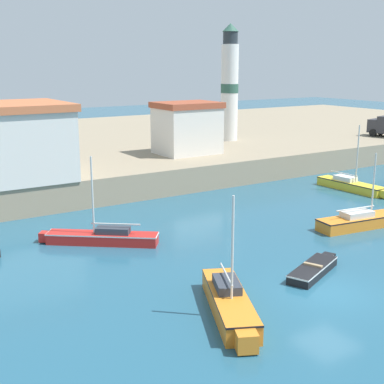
{
  "coord_description": "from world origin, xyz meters",
  "views": [
    {
      "loc": [
        -16.71,
        -15.07,
        9.77
      ],
      "look_at": [
        0.54,
        12.02,
        2.0
      ],
      "focal_mm": 50.0,
      "sensor_mm": 36.0,
      "label": 1
    }
  ],
  "objects_px": {
    "sailboat_yellow_4": "(351,185)",
    "dinghy_black_8": "(314,269)",
    "lighthouse": "(230,85)",
    "harbor_shed_near_wharf": "(7,141)",
    "sailboat_orange_2": "(230,302)",
    "sailboat_red_6": "(102,237)",
    "sailboat_orange_0": "(366,220)",
    "harbor_shed_mid_row": "(187,128)"
  },
  "relations": [
    {
      "from": "sailboat_orange_0",
      "to": "sailboat_yellow_4",
      "type": "distance_m",
      "value": 9.82
    },
    {
      "from": "sailboat_orange_0",
      "to": "lighthouse",
      "type": "distance_m",
      "value": 25.59
    },
    {
      "from": "dinghy_black_8",
      "to": "harbor_shed_mid_row",
      "type": "relative_size",
      "value": 0.78
    },
    {
      "from": "sailboat_red_6",
      "to": "lighthouse",
      "type": "xyz_separation_m",
      "value": [
        21.81,
        17.84,
        7.2
      ]
    },
    {
      "from": "sailboat_yellow_4",
      "to": "sailboat_orange_0",
      "type": "bearing_deg",
      "value": -133.77
    },
    {
      "from": "sailboat_orange_2",
      "to": "sailboat_red_6",
      "type": "xyz_separation_m",
      "value": [
        -0.91,
        10.69,
        -0.09
      ]
    },
    {
      "from": "lighthouse",
      "to": "dinghy_black_8",
      "type": "bearing_deg",
      "value": -118.85
    },
    {
      "from": "lighthouse",
      "to": "harbor_shed_near_wharf",
      "type": "height_order",
      "value": "lighthouse"
    },
    {
      "from": "lighthouse",
      "to": "sailboat_yellow_4",
      "type": "bearing_deg",
      "value": -90.42
    },
    {
      "from": "lighthouse",
      "to": "harbor_shed_near_wharf",
      "type": "xyz_separation_m",
      "value": [
        -24.0,
        -7.34,
        -2.98
      ]
    },
    {
      "from": "sailboat_orange_0",
      "to": "harbor_shed_near_wharf",
      "type": "distance_m",
      "value": 23.93
    },
    {
      "from": "sailboat_orange_2",
      "to": "dinghy_black_8",
      "type": "bearing_deg",
      "value": 11.76
    },
    {
      "from": "sailboat_yellow_4",
      "to": "harbor_shed_near_wharf",
      "type": "distance_m",
      "value": 25.91
    },
    {
      "from": "sailboat_orange_2",
      "to": "harbor_shed_near_wharf",
      "type": "height_order",
      "value": "harbor_shed_near_wharf"
    },
    {
      "from": "sailboat_yellow_4",
      "to": "sailboat_red_6",
      "type": "distance_m",
      "value": 21.73
    },
    {
      "from": "sailboat_orange_2",
      "to": "sailboat_yellow_4",
      "type": "xyz_separation_m",
      "value": [
        20.78,
        12.06,
        -0.07
      ]
    },
    {
      "from": "lighthouse",
      "to": "harbor_shed_near_wharf",
      "type": "distance_m",
      "value": 25.27
    },
    {
      "from": "sailboat_orange_0",
      "to": "sailboat_red_6",
      "type": "bearing_deg",
      "value": 158.97
    },
    {
      "from": "sailboat_red_6",
      "to": "dinghy_black_8",
      "type": "height_order",
      "value": "sailboat_red_6"
    },
    {
      "from": "harbor_shed_mid_row",
      "to": "sailboat_orange_0",
      "type": "bearing_deg",
      "value": -86.72
    },
    {
      "from": "sailboat_orange_0",
      "to": "sailboat_orange_2",
      "type": "distance_m",
      "value": 14.84
    },
    {
      "from": "sailboat_orange_0",
      "to": "harbor_shed_mid_row",
      "type": "height_order",
      "value": "harbor_shed_mid_row"
    },
    {
      "from": "sailboat_orange_0",
      "to": "dinghy_black_8",
      "type": "height_order",
      "value": "sailboat_orange_0"
    },
    {
      "from": "harbor_shed_near_wharf",
      "to": "harbor_shed_mid_row",
      "type": "bearing_deg",
      "value": 9.46
    },
    {
      "from": "sailboat_orange_2",
      "to": "sailboat_yellow_4",
      "type": "height_order",
      "value": "sailboat_yellow_4"
    },
    {
      "from": "sailboat_red_6",
      "to": "lighthouse",
      "type": "height_order",
      "value": "lighthouse"
    },
    {
      "from": "sailboat_orange_2",
      "to": "sailboat_red_6",
      "type": "height_order",
      "value": "sailboat_orange_2"
    },
    {
      "from": "sailboat_yellow_4",
      "to": "harbor_shed_mid_row",
      "type": "distance_m",
      "value": 14.7
    },
    {
      "from": "lighthouse",
      "to": "harbor_shed_mid_row",
      "type": "distance_m",
      "value": 9.84
    },
    {
      "from": "sailboat_yellow_4",
      "to": "lighthouse",
      "type": "height_order",
      "value": "lighthouse"
    },
    {
      "from": "sailboat_yellow_4",
      "to": "dinghy_black_8",
      "type": "distance_m",
      "value": 18.45
    },
    {
      "from": "sailboat_red_6",
      "to": "sailboat_orange_0",
      "type": "bearing_deg",
      "value": -21.03
    },
    {
      "from": "sailboat_orange_2",
      "to": "dinghy_black_8",
      "type": "height_order",
      "value": "sailboat_orange_2"
    },
    {
      "from": "harbor_shed_near_wharf",
      "to": "sailboat_red_6",
      "type": "bearing_deg",
      "value": -78.22
    },
    {
      "from": "sailboat_orange_0",
      "to": "harbor_shed_mid_row",
      "type": "relative_size",
      "value": 1.34
    },
    {
      "from": "harbor_shed_mid_row",
      "to": "lighthouse",
      "type": "bearing_deg",
      "value": 30.27
    },
    {
      "from": "sailboat_orange_2",
      "to": "harbor_shed_near_wharf",
      "type": "distance_m",
      "value": 21.82
    },
    {
      "from": "lighthouse",
      "to": "sailboat_red_6",
      "type": "bearing_deg",
      "value": -140.71
    },
    {
      "from": "sailboat_yellow_4",
      "to": "harbor_shed_mid_row",
      "type": "xyz_separation_m",
      "value": [
        -7.88,
        11.8,
        3.84
      ]
    },
    {
      "from": "harbor_shed_mid_row",
      "to": "dinghy_black_8",
      "type": "bearing_deg",
      "value": -107.29
    },
    {
      "from": "lighthouse",
      "to": "harbor_shed_mid_row",
      "type": "xyz_separation_m",
      "value": [
        -8.0,
        -4.67,
        -3.33
      ]
    },
    {
      "from": "sailboat_yellow_4",
      "to": "dinghy_black_8",
      "type": "bearing_deg",
      "value": -144.01
    }
  ]
}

